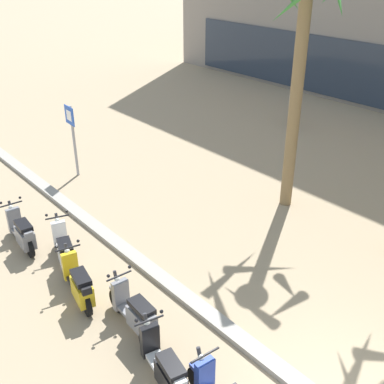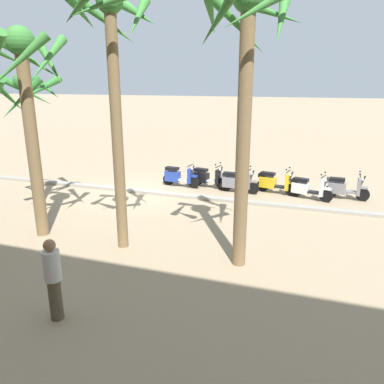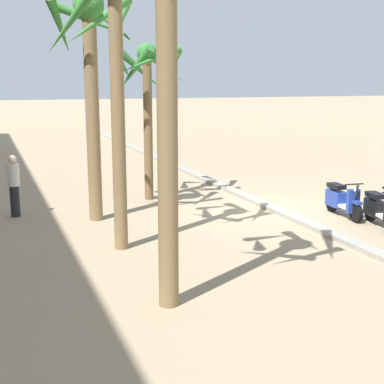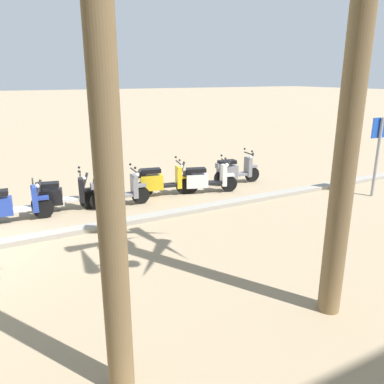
# 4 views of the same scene
# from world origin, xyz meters

# --- Properties ---
(ground_plane) EXTENTS (200.00, 200.00, 0.00)m
(ground_plane) POSITION_xyz_m (0.00, 0.00, 0.00)
(ground_plane) COLOR #9E896B
(curb_strip) EXTENTS (60.00, 0.36, 0.12)m
(curb_strip) POSITION_xyz_m (0.00, -0.09, 0.06)
(curb_strip) COLOR gray
(curb_strip) RESTS_ON ground
(scooter_black_gap_after_mid) EXTENTS (1.75, 0.69, 1.17)m
(scooter_black_gap_after_mid) POSITION_xyz_m (-2.67, -1.85, 0.45)
(scooter_black_gap_after_mid) COLOR black
(scooter_black_gap_after_mid) RESTS_ON ground
(scooter_blue_far_back) EXTENTS (1.79, 0.56, 1.04)m
(scooter_blue_far_back) POSITION_xyz_m (-1.40, -1.57, 0.46)
(scooter_blue_far_back) COLOR black
(scooter_blue_far_back) RESTS_ON ground
(palm_tree_by_mall_entrance) EXTENTS (2.41, 2.47, 6.83)m
(palm_tree_by_mall_entrance) POSITION_xyz_m (-2.17, 5.00, 5.23)
(palm_tree_by_mall_entrance) COLOR olive
(palm_tree_by_mall_entrance) RESTS_ON ground
(palm_tree_near_sign) EXTENTS (2.44, 2.48, 6.06)m
(palm_tree_near_sign) POSITION_xyz_m (0.63, 4.98, 4.50)
(palm_tree_near_sign) COLOR olive
(palm_tree_near_sign) RESTS_ON ground
(palm_tree_mid_walkway) EXTENTS (2.51, 2.57, 4.90)m
(palm_tree_mid_walkway) POSITION_xyz_m (2.64, 2.87, 3.80)
(palm_tree_mid_walkway) COLOR brown
(palm_tree_mid_walkway) RESTS_ON ground
(pedestrian_by_palm_tree) EXTENTS (0.34, 0.34, 1.75)m
(pedestrian_by_palm_tree) POSITION_xyz_m (1.81, 7.06, 0.93)
(pedestrian_by_palm_tree) COLOR black
(pedestrian_by_palm_tree) RESTS_ON ground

